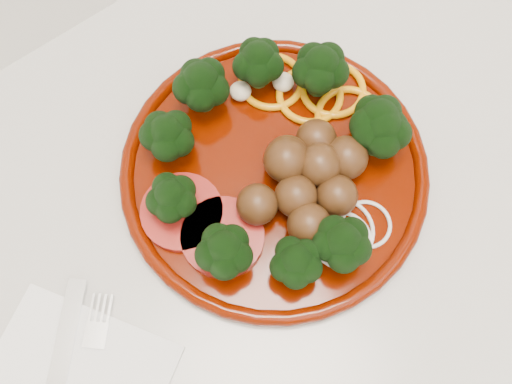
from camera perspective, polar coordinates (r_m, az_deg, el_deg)
counter at (r=0.97m, az=0.21°, el=-11.45°), size 2.40×0.60×0.90m
plate at (r=0.53m, az=2.28°, el=2.73°), size 0.30×0.30×0.07m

